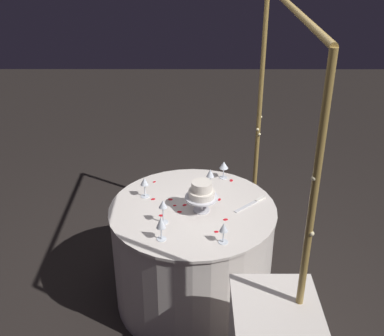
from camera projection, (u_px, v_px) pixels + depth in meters
ground_plane at (192, 297)px, 3.61m from camera, size 12.00×12.00×0.00m
decorative_arch at (279, 129)px, 2.98m from camera, size 1.87×0.06×2.11m
main_table at (192, 255)px, 3.43m from camera, size 1.13×1.13×0.79m
tiered_cake at (201, 192)px, 3.16m from camera, size 0.22×0.22×0.22m
wine_glass_0 at (223, 229)px, 2.87m from camera, size 0.06×0.06×0.14m
wine_glass_1 at (144, 183)px, 3.33m from camera, size 0.06×0.06×0.15m
wine_glass_2 at (160, 223)px, 2.88m from camera, size 0.06×0.06×0.16m
wine_glass_3 at (162, 206)px, 3.04m from camera, size 0.06×0.06×0.17m
wine_glass_4 at (223, 166)px, 3.58m from camera, size 0.07×0.07×0.14m
wine_glass_5 at (210, 175)px, 3.41m from camera, size 0.06×0.06×0.16m
cake_knife at (251, 203)px, 3.30m from camera, size 0.21×0.24×0.01m
rose_petal_0 at (170, 199)px, 3.34m from camera, size 0.03×0.04×0.00m
rose_petal_1 at (179, 212)px, 3.21m from camera, size 0.03×0.03×0.00m
rose_petal_2 at (216, 232)px, 3.00m from camera, size 0.02×0.03×0.00m
rose_petal_3 at (174, 205)px, 3.28m from camera, size 0.02×0.03×0.00m
rose_petal_4 at (161, 215)px, 3.17m from camera, size 0.03×0.04×0.00m
rose_petal_5 at (219, 200)px, 3.34m from camera, size 0.04×0.03×0.00m
rose_petal_6 at (231, 180)px, 3.58m from camera, size 0.04×0.03×0.00m
rose_petal_7 at (225, 220)px, 3.12m from camera, size 0.03×0.04×0.00m
rose_petal_8 at (152, 199)px, 3.35m from camera, size 0.03×0.04×0.00m
rose_petal_9 at (154, 182)px, 3.56m from camera, size 0.03×0.03×0.00m
rose_petal_10 at (184, 205)px, 3.28m from camera, size 0.03×0.04×0.00m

